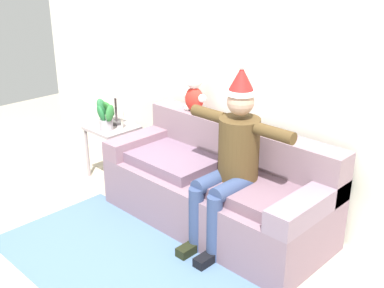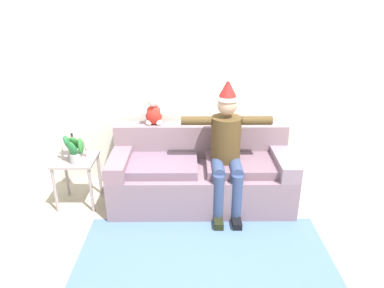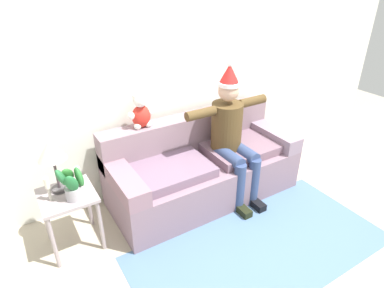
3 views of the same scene
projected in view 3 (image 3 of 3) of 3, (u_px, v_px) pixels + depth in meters
ground_plane at (259, 246)px, 3.16m from camera, size 10.00×10.00×0.00m
back_wall at (177, 70)px, 3.69m from camera, size 7.00×0.10×2.70m
couch at (202, 167)px, 3.76m from camera, size 2.13×0.90×0.89m
person_seated at (232, 132)px, 3.55m from camera, size 1.02×0.77×1.55m
teddy_bear at (141, 112)px, 3.37m from camera, size 0.29×0.17×0.38m
side_table at (69, 204)px, 2.96m from camera, size 0.47×0.47×0.59m
table_lamp at (51, 152)px, 2.78m from camera, size 0.24×0.24×0.51m
potted_plant at (71, 183)px, 2.79m from camera, size 0.24×0.23×0.34m
candle_tall at (48, 186)px, 2.77m from camera, size 0.04×0.04×0.23m
candle_short at (78, 175)px, 2.94m from camera, size 0.04×0.04×0.22m
area_rug at (261, 248)px, 3.14m from camera, size 2.46×1.21×0.01m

